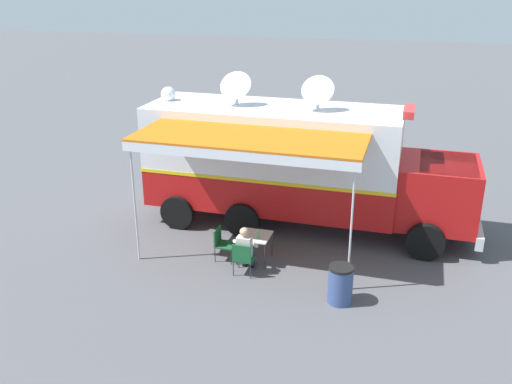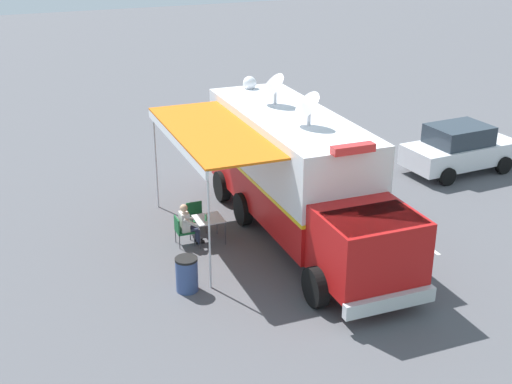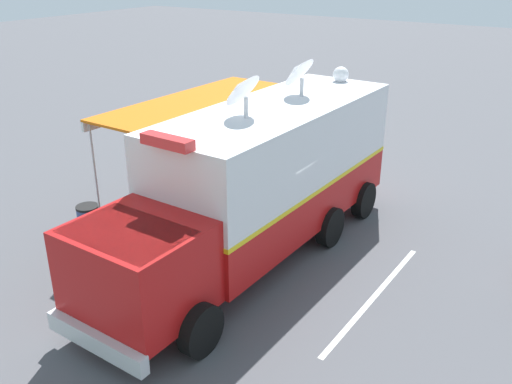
% 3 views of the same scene
% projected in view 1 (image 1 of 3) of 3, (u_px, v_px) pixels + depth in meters
% --- Properties ---
extents(ground_plane, '(100.00, 100.00, 0.00)m').
position_uv_depth(ground_plane, '(272.00, 221.00, 17.14)').
color(ground_plane, '#515156').
extents(lot_stripe, '(0.25, 4.80, 0.01)m').
position_uv_depth(lot_stripe, '(322.00, 188.00, 19.68)').
color(lot_stripe, silver).
rests_on(lot_stripe, ground).
extents(command_truck, '(5.01, 9.55, 4.53)m').
position_uv_depth(command_truck, '(298.00, 162.00, 16.21)').
color(command_truck, '#B71414').
rests_on(command_truck, ground).
extents(folding_table, '(0.82, 0.82, 0.73)m').
position_uv_depth(folding_table, '(255.00, 237.00, 14.53)').
color(folding_table, silver).
rests_on(folding_table, ground).
extents(water_bottle, '(0.07, 0.07, 0.22)m').
position_uv_depth(water_bottle, '(258.00, 234.00, 14.33)').
color(water_bottle, '#3F9959').
rests_on(water_bottle, folding_table).
extents(folding_chair_at_table, '(0.49, 0.49, 0.87)m').
position_uv_depth(folding_chair_at_table, '(243.00, 257.00, 13.89)').
color(folding_chair_at_table, '#19562D').
rests_on(folding_chair_at_table, ground).
extents(folding_chair_beside_table, '(0.49, 0.49, 0.87)m').
position_uv_depth(folding_chair_beside_table, '(222.00, 241.00, 14.68)').
color(folding_chair_beside_table, '#19562D').
rests_on(folding_chair_beside_table, ground).
extents(seated_responder, '(0.67, 0.56, 1.25)m').
position_uv_depth(seated_responder, '(245.00, 248.00, 14.01)').
color(seated_responder, silver).
rests_on(seated_responder, ground).
extents(trash_bin, '(0.57, 0.57, 0.91)m').
position_uv_depth(trash_bin, '(340.00, 284.00, 12.76)').
color(trash_bin, '#384C7F').
rests_on(trash_bin, ground).
extents(car_behind_truck, '(4.28, 2.18, 1.76)m').
position_uv_depth(car_behind_truck, '(275.00, 126.00, 24.16)').
color(car_behind_truck, silver).
rests_on(car_behind_truck, ground).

